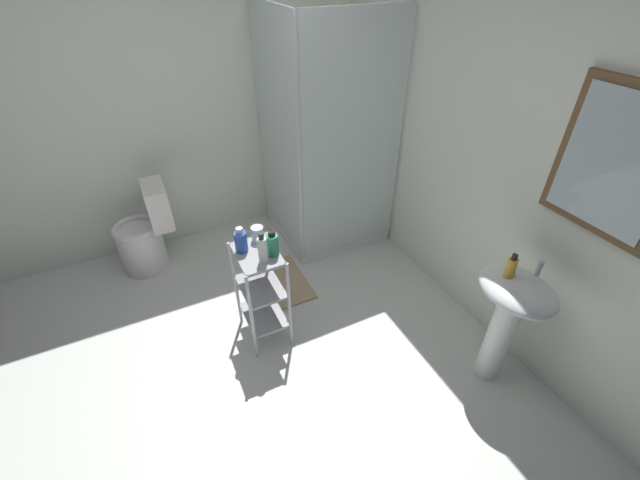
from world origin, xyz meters
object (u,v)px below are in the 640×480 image
hand_soap_bottle (511,267)px  pedestal_sink (509,311)px  body_wash_bottle_green (272,244)px  shampoo_bottle_blue (241,241)px  shower_stall (321,194)px  rinse_cup (258,234)px  storage_cart (261,288)px  lotion_bottle_white (262,250)px  toilet (145,236)px  bath_mat (281,282)px

hand_soap_bottle → pedestal_sink: bearing=21.0°
pedestal_sink → body_wash_bottle_green: bearing=-129.5°
shampoo_bottle_blue → shower_stall: bearing=131.2°
shower_stall → rinse_cup: 1.21m
storage_cart → lotion_bottle_white: (0.10, 0.01, 0.40)m
toilet → lotion_bottle_white: (1.28, 0.64, 0.52)m
toilet → hand_soap_bottle: hand_soap_bottle is taller
lotion_bottle_white → bath_mat: 1.03m
pedestal_sink → shampoo_bottle_blue: size_ratio=4.67×
shower_stall → pedestal_sink: (1.90, 0.29, 0.12)m
shower_stall → bath_mat: shower_stall is taller
shampoo_bottle_blue → bath_mat: (-0.38, 0.37, -0.81)m
toilet → rinse_cup: (1.05, 0.68, 0.48)m
pedestal_sink → shampoo_bottle_blue: 1.66m
shower_stall → shampoo_bottle_blue: bearing=-48.8°
shower_stall → toilet: bearing=-99.3°
shower_stall → bath_mat: 0.90m
storage_cart → shampoo_bottle_blue: bearing=-130.4°
toilet → body_wash_bottle_green: (1.24, 0.72, 0.50)m
shower_stall → body_wash_bottle_green: bearing=-39.9°
pedestal_sink → hand_soap_bottle: 0.30m
toilet → hand_soap_bottle: size_ratio=5.12×
hand_soap_bottle → shampoo_bottle_blue: (-0.97, -1.25, -0.06)m
storage_cart → bath_mat: (-0.45, 0.30, -0.43)m
body_wash_bottle_green → shower_stall: bearing=140.1°
pedestal_sink → storage_cart: pedestal_sink is taller
body_wash_bottle_green → shampoo_bottle_blue: 0.20m
toilet → body_wash_bottle_green: 1.51m
shower_stall → hand_soap_bottle: size_ratio=13.48×
body_wash_bottle_green → rinse_cup: (-0.19, -0.04, -0.03)m
pedestal_sink → shampoo_bottle_blue: bearing=-129.2°
storage_cart → body_wash_bottle_green: 0.40m
shower_stall → storage_cart: size_ratio=2.70×
pedestal_sink → toilet: bearing=-139.6°
pedestal_sink → storage_cart: 1.55m
bath_mat → rinse_cup: bearing=-37.4°
toilet → lotion_bottle_white: lotion_bottle_white is taller
storage_cart → shampoo_bottle_blue: shampoo_bottle_blue is taller
rinse_cup → bath_mat: bearing=142.6°
shower_stall → rinse_cup: size_ratio=19.70×
shower_stall → hand_soap_bottle: bearing=8.2°
shower_stall → toilet: shower_stall is taller
shower_stall → shampoo_bottle_blue: 1.35m
hand_soap_bottle → body_wash_bottle_green: size_ratio=0.85×
shower_stall → body_wash_bottle_green: size_ratio=11.49×
bath_mat → pedestal_sink: bearing=32.4°
toilet → shampoo_bottle_blue: size_ratio=4.38×
shower_stall → lotion_bottle_white: 1.41m
lotion_bottle_white → shampoo_bottle_blue: size_ratio=1.23×
rinse_cup → shampoo_bottle_blue: bearing=-63.8°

